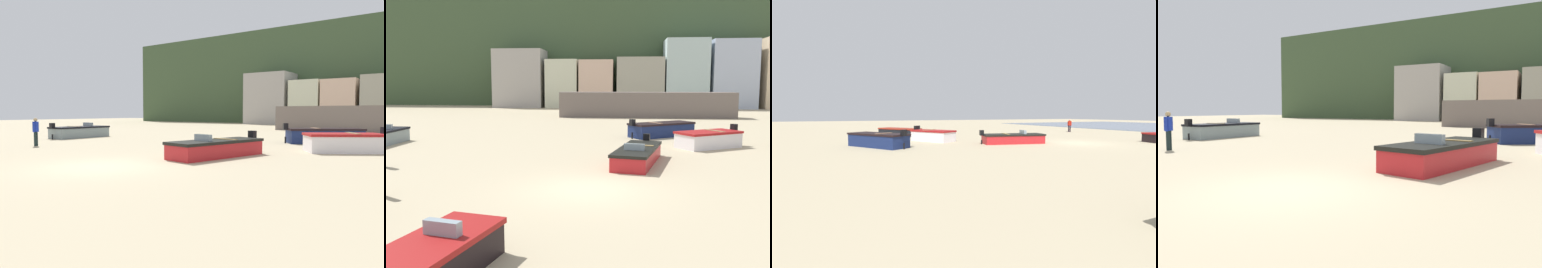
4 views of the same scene
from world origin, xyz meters
TOP-DOWN VIEW (x-y plane):
  - ground_plane at (0.00, 0.00)m, footprint 160.00×160.00m
  - headland_hill at (0.00, 66.00)m, footprint 90.00×32.00m
  - harbor_pier at (3.77, 30.00)m, footprint 17.86×2.40m
  - townhouse_far_left at (-13.51, 47.11)m, footprint 6.98×6.21m
  - townhouse_left at (-7.20, 47.05)m, footprint 4.46×6.10m
  - townhouse_centre_left at (-2.34, 46.71)m, footprint 4.72×5.42m
  - townhouse_centre at (3.80, 47.42)m, footprint 6.49×6.85m
  - townhouse_centre_right at (10.13, 46.75)m, footprint 5.76×5.50m
  - townhouse_right at (16.45, 46.67)m, footprint 5.92×5.34m
  - boat_navy_2 at (3.86, 14.48)m, footprint 4.67×3.91m
  - boat_red_4 at (1.91, 4.84)m, footprint 2.53×5.06m
  - boat_white_6 at (6.03, 9.92)m, footprint 3.95×3.37m

SIDE VIEW (x-z plane):
  - ground_plane at x=0.00m, z-range 0.00..0.00m
  - boat_red_4 at x=1.91m, z-range -0.15..0.91m
  - boat_white_6 at x=6.03m, z-range -0.15..1.08m
  - boat_navy_2 at x=3.86m, z-range -0.15..1.11m
  - harbor_pier at x=3.77m, z-range 0.00..2.60m
  - townhouse_centre_left at x=-2.34m, z-range 0.00..6.71m
  - townhouse_left at x=-7.20m, z-range 0.00..6.80m
  - townhouse_centre at x=3.80m, z-range 0.00..7.05m
  - townhouse_far_left at x=-13.51m, z-range 0.00..8.29m
  - townhouse_right at x=16.45m, z-range 0.00..9.38m
  - townhouse_centre_right at x=10.13m, z-range 0.00..9.54m
  - headland_hill at x=0.00m, z-range 0.00..16.48m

